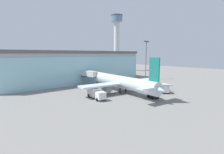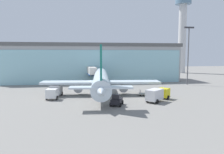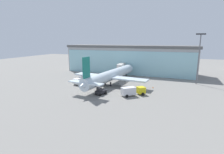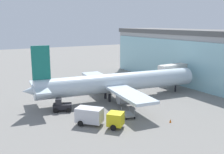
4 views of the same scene
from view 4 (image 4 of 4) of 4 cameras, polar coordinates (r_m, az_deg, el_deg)
The scene contains 10 objects.
ground at distance 51.27m, azimuth -7.02°, elevation -5.78°, with size 240.00×240.00×0.00m, color gray.
terminal_building at distance 70.30m, azimuth 20.04°, elevation 4.02°, with size 63.93×14.54×13.62m.
jet_bridge at distance 64.94m, azimuth 14.61°, elevation 1.64°, with size 3.05×12.52×5.80m.
airplane at distance 53.07m, azimuth 1.05°, elevation -1.26°, with size 28.42×37.50×11.43m.
catering_truck at distance 61.97m, azimuth -5.71°, elevation -1.29°, with size 3.33×7.54×2.65m.
fuel_truck at distance 40.04m, azimuth -3.13°, elevation -8.55°, with size 6.87×6.55×2.65m.
baggage_cart at distance 43.82m, azimuth 3.48°, elevation -8.08°, with size 3.07×2.16×1.50m.
pushback_tug at distance 47.37m, azimuth -10.91°, elevation -6.15°, with size 3.13×3.64×2.30m.
safety_cone_nose at distance 48.70m, azimuth -7.34°, elevation -6.40°, with size 0.36×0.36×0.55m, color orange.
safety_cone_wingtip at distance 42.58m, azimuth 12.60°, elevation -9.28°, with size 0.36×0.36×0.55m, color orange.
Camera 4 is at (45.37, -18.33, 15.28)m, focal length 42.00 mm.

